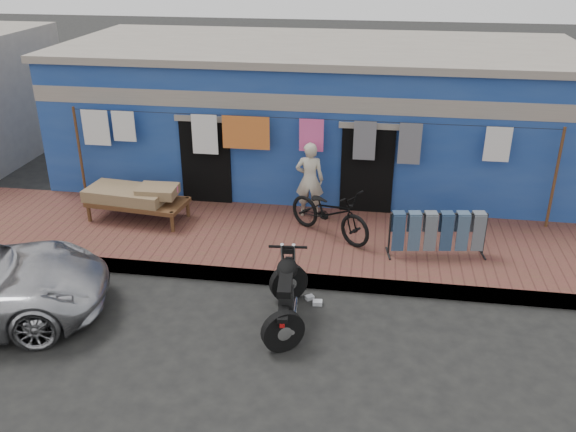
% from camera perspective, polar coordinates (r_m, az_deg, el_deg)
% --- Properties ---
extents(ground, '(80.00, 80.00, 0.00)m').
position_cam_1_polar(ground, '(9.64, -1.86, -11.17)').
color(ground, black).
rests_on(ground, ground).
extents(sidewalk, '(28.00, 3.00, 0.25)m').
position_cam_1_polar(sidewalk, '(12.11, 0.73, -2.46)').
color(sidewalk, brown).
rests_on(sidewalk, ground).
extents(curb, '(28.00, 0.10, 0.25)m').
position_cam_1_polar(curb, '(10.85, -0.37, -5.91)').
color(curb, gray).
rests_on(curb, ground).
extents(building, '(12.20, 5.20, 3.36)m').
position_cam_1_polar(building, '(15.26, 2.91, 9.58)').
color(building, navy).
rests_on(building, ground).
extents(clothesline, '(10.06, 0.06, 2.10)m').
position_cam_1_polar(clothesline, '(12.70, -1.23, 7.11)').
color(clothesline, brown).
rests_on(clothesline, sidewalk).
extents(seated_person, '(0.60, 0.41, 1.62)m').
position_cam_1_polar(seated_person, '(12.67, 2.03, 3.41)').
color(seated_person, beige).
rests_on(seated_person, sidewalk).
extents(bicycle, '(1.98, 1.67, 1.25)m').
position_cam_1_polar(bicycle, '(11.85, 3.94, 0.87)').
color(bicycle, black).
rests_on(bicycle, sidewalk).
extents(motorcycle, '(0.94, 1.88, 1.14)m').
position_cam_1_polar(motorcycle, '(9.62, -0.19, -7.17)').
color(motorcycle, black).
rests_on(motorcycle, ground).
extents(charpoy, '(2.35, 1.48, 0.72)m').
position_cam_1_polar(charpoy, '(13.05, -13.86, 1.19)').
color(charpoy, brown).
rests_on(charpoy, sidewalk).
extents(jeans_rack, '(1.96, 0.92, 0.89)m').
position_cam_1_polar(jeans_rack, '(11.52, 13.79, -1.56)').
color(jeans_rack, black).
rests_on(jeans_rack, sidewalk).
extents(litter_a, '(0.17, 0.14, 0.07)m').
position_cam_1_polar(litter_a, '(10.37, 2.78, -8.10)').
color(litter_a, silver).
rests_on(litter_a, ground).
extents(litter_b, '(0.17, 0.16, 0.07)m').
position_cam_1_polar(litter_b, '(10.51, 2.03, -7.63)').
color(litter_b, silver).
rests_on(litter_b, ground).
extents(litter_c, '(0.22, 0.25, 0.08)m').
position_cam_1_polar(litter_c, '(10.48, 0.11, -7.66)').
color(litter_c, silver).
rests_on(litter_c, ground).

